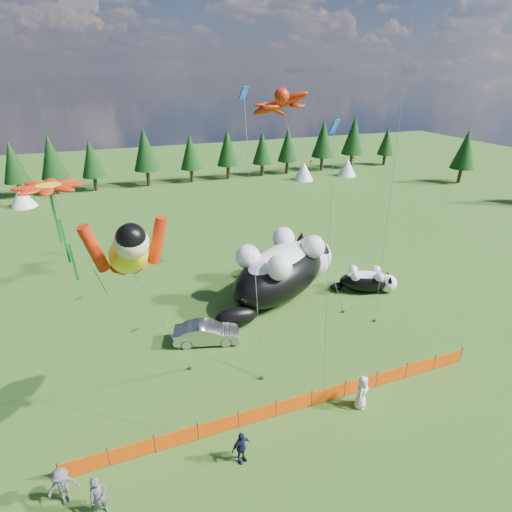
# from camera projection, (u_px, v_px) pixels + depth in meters

# --- Properties ---
(ground) EXTENTS (160.00, 160.00, 0.00)m
(ground) POSITION_uv_depth(u_px,v_px,m) (271.00, 374.00, 23.15)
(ground) COLOR #0F380A
(ground) RESTS_ON ground
(safety_fence) EXTENTS (22.06, 0.06, 1.10)m
(safety_fence) POSITION_uv_depth(u_px,v_px,m) (294.00, 404.00, 20.38)
(safety_fence) COLOR #262626
(safety_fence) RESTS_ON ground
(tree_line) EXTENTS (90.00, 4.00, 8.00)m
(tree_line) POSITION_uv_depth(u_px,v_px,m) (158.00, 158.00, 59.68)
(tree_line) COLOR black
(tree_line) RESTS_ON ground
(festival_tents) EXTENTS (50.00, 3.20, 2.80)m
(festival_tents) POSITION_uv_depth(u_px,v_px,m) (238.00, 177.00, 60.00)
(festival_tents) COLOR white
(festival_tents) RESTS_ON ground
(cat_large) EXTENTS (11.64, 8.85, 4.65)m
(cat_large) POSITION_uv_depth(u_px,v_px,m) (284.00, 268.00, 30.61)
(cat_large) COLOR black
(cat_large) RESTS_ON ground
(cat_small) EXTENTS (5.01, 3.27, 1.91)m
(cat_small) POSITION_uv_depth(u_px,v_px,m) (368.00, 280.00, 31.54)
(cat_small) COLOR black
(cat_small) RESTS_ON ground
(car) EXTENTS (4.45, 2.53, 1.39)m
(car) POSITION_uv_depth(u_px,v_px,m) (207.00, 333.00, 25.58)
(car) COLOR #A7A8AC
(car) RESTS_ON ground
(spectator_a) EXTENTS (0.83, 0.68, 1.95)m
(spectator_a) POSITION_uv_depth(u_px,v_px,m) (99.00, 497.00, 15.47)
(spectator_a) COLOR #4F4F54
(spectator_a) RESTS_ON ground
(spectator_c) EXTENTS (1.09, 0.77, 1.68)m
(spectator_c) POSITION_uv_depth(u_px,v_px,m) (241.00, 447.00, 17.65)
(spectator_c) COLOR #141637
(spectator_c) RESTS_ON ground
(spectator_d) EXTENTS (1.23, 0.72, 1.82)m
(spectator_d) POSITION_uv_depth(u_px,v_px,m) (63.00, 486.00, 15.93)
(spectator_d) COLOR #4F4F54
(spectator_d) RESTS_ON ground
(spectator_e) EXTENTS (1.11, 1.09, 1.93)m
(spectator_e) POSITION_uv_depth(u_px,v_px,m) (362.00, 392.00, 20.52)
(spectator_e) COLOR silver
(spectator_e) RESTS_ON ground
(superhero_kite) EXTENTS (5.03, 6.54, 12.17)m
(superhero_kite) POSITION_uv_depth(u_px,v_px,m) (128.00, 255.00, 15.34)
(superhero_kite) COLOR yellow
(superhero_kite) RESTS_ON ground
(gecko_kite) EXTENTS (6.82, 11.07, 15.98)m
(gecko_kite) POSITION_uv_depth(u_px,v_px,m) (280.00, 104.00, 28.72)
(gecko_kite) COLOR red
(gecko_kite) RESTS_ON ground
(flower_kite) EXTENTS (5.58, 4.55, 12.66)m
(flower_kite) POSITION_uv_depth(u_px,v_px,m) (50.00, 191.00, 15.54)
(flower_kite) COLOR red
(flower_kite) RESTS_ON ground
(diamond_kite_a) EXTENTS (1.58, 6.08, 16.00)m
(diamond_kite_a) POSITION_uv_depth(u_px,v_px,m) (245.00, 109.00, 21.65)
(diamond_kite_a) COLOR blue
(diamond_kite_a) RESTS_ON ground
(diamond_kite_b) EXTENTS (4.54, 6.45, 22.71)m
(diamond_kite_b) POSITION_uv_depth(u_px,v_px,m) (414.00, 0.00, 25.36)
(diamond_kite_b) COLOR #0DA29C
(diamond_kite_b) RESTS_ON ground
(diamond_kite_c) EXTENTS (1.71, 3.34, 14.33)m
(diamond_kite_c) POSITION_uv_depth(u_px,v_px,m) (334.00, 144.00, 18.74)
(diamond_kite_c) COLOR blue
(diamond_kite_c) RESTS_ON ground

